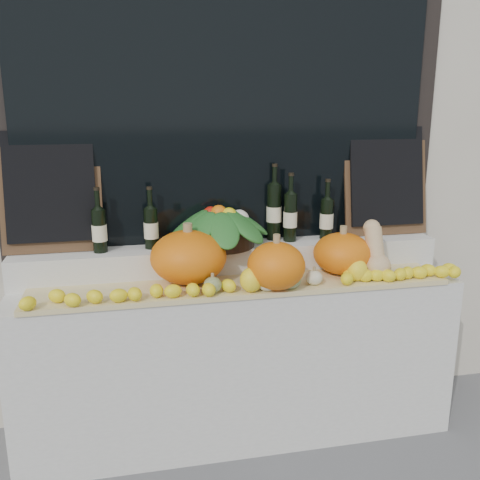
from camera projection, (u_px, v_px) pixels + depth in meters
name	position (u px, v px, depth m)	size (l,w,h in m)	color
storefront_facade	(212.00, 22.00, 3.14)	(7.00, 0.94, 4.50)	beige
display_sill	(237.00, 357.00, 2.92)	(2.30, 0.55, 0.88)	silver
rear_tier	(232.00, 258.00, 2.93)	(2.30, 0.25, 0.16)	silver
straw_bedding	(242.00, 286.00, 2.68)	(2.10, 0.32, 0.03)	tan
pumpkin_left	(188.00, 257.00, 2.67)	(0.38, 0.38, 0.27)	orange
pumpkin_right	(342.00, 253.00, 2.82)	(0.31, 0.31, 0.22)	orange
pumpkin_center	(276.00, 266.00, 2.58)	(0.28, 0.28, 0.23)	orange
butternut_squash	(375.00, 253.00, 2.78)	(0.14, 0.21, 0.29)	tan
decorative_gourds	(288.00, 278.00, 2.61)	(0.85, 0.16, 0.14)	#345A1B
lemon_heap	(247.00, 285.00, 2.57)	(2.20, 0.16, 0.06)	yellow
produce_bowl	(219.00, 226.00, 2.85)	(0.58, 0.58, 0.23)	black
wine_bottle_far_left	(99.00, 230.00, 2.73)	(0.08, 0.08, 0.34)	black
wine_bottle_near_left	(151.00, 227.00, 2.80)	(0.08, 0.08, 0.33)	black
wine_bottle_tall	(274.00, 211.00, 2.97)	(0.08, 0.08, 0.42)	black
wine_bottle_near_right	(290.00, 217.00, 2.94)	(0.08, 0.08, 0.38)	black
wine_bottle_far_right	(327.00, 218.00, 3.00)	(0.08, 0.08, 0.34)	black
chalkboard_left	(50.00, 190.00, 2.70)	(0.50, 0.14, 0.61)	#4C331E
chalkboard_right	(386.00, 179.00, 3.07)	(0.50, 0.14, 0.61)	#4C331E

